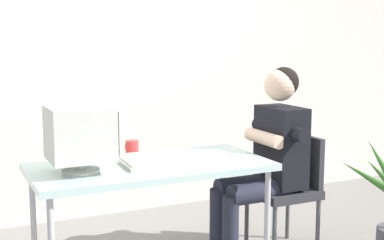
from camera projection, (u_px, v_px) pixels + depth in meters
The scene contains 7 objects.
wall_back at pixel (123, 38), 4.56m from camera, with size 8.00×0.10×3.00m, color silver.
desk at pixel (150, 172), 3.30m from camera, with size 1.44×0.70×0.74m.
crt_monitor at pixel (80, 134), 3.04m from camera, with size 0.36×0.33×0.38m.
keyboard at pixel (135, 162), 3.28m from camera, with size 0.19×0.42×0.03m.
office_chair at pixel (289, 184), 3.82m from camera, with size 0.42×0.42×0.82m.
person_seated at pixel (268, 153), 3.70m from camera, with size 0.74×0.57×1.30m.
desk_mug at pixel (132, 148), 3.51m from camera, with size 0.09×0.10×0.10m.
Camera 1 is at (-1.14, -3.02, 1.49)m, focal length 50.72 mm.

